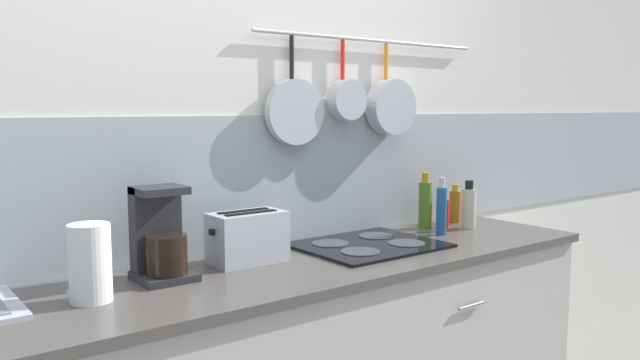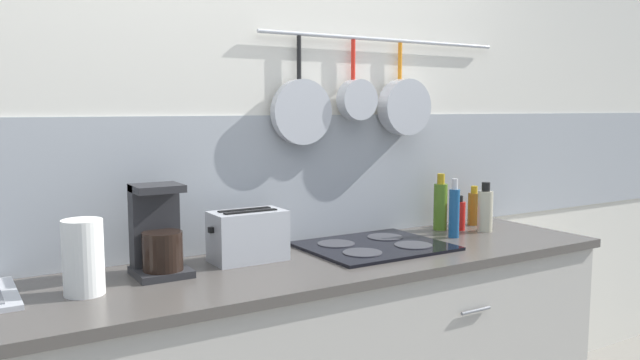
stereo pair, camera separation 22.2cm
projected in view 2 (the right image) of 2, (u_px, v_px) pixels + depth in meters
wall_back at (229, 152)px, 2.40m from camera, size 7.20×0.16×2.60m
countertop at (270, 273)px, 2.15m from camera, size 2.81×0.61×0.03m
paper_towel_roll at (83, 257)px, 1.83m from camera, size 0.12×0.12×0.22m
coffee_maker at (158, 237)px, 2.06m from camera, size 0.17×0.18×0.30m
toaster at (248, 236)px, 2.24m from camera, size 0.28×0.15×0.19m
cooktop at (374, 246)px, 2.46m from camera, size 0.54×0.45×0.01m
bottle_sesame_oil at (454, 212)px, 2.64m from camera, size 0.04×0.04×0.25m
bottle_hot_sauce at (440, 205)px, 2.81m from camera, size 0.06×0.06×0.26m
bottle_dish_soap at (459, 215)px, 2.81m from camera, size 0.06×0.06×0.16m
bottle_olive_oil at (485, 210)px, 2.77m from camera, size 0.07×0.07×0.22m
bottle_vinegar at (474, 208)px, 2.93m from camera, size 0.06×0.06×0.18m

